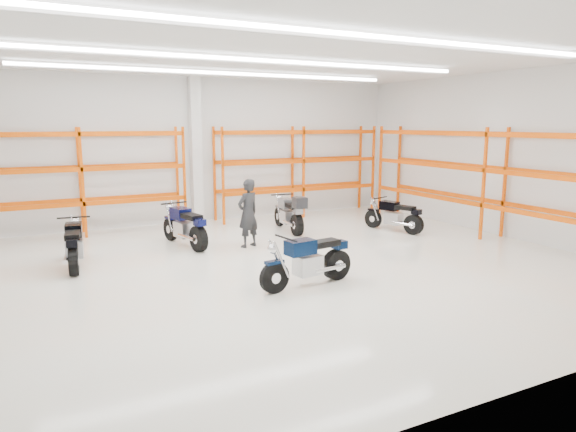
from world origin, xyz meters
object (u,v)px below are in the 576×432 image
motorcycle_back_d (396,216)px  motorcycle_main (311,261)px  motorcycle_back_b (185,227)px  motorcycle_back_a (74,246)px  motorcycle_back_c (290,214)px  structural_column (196,151)px  standing_man (248,213)px

motorcycle_back_d → motorcycle_main: bearing=-145.0°
motorcycle_main → motorcycle_back_b: 4.40m
motorcycle_back_a → motorcycle_back_c: size_ratio=0.96×
motorcycle_back_a → structural_column: bearing=44.2°
motorcycle_main → motorcycle_back_d: 5.68m
motorcycle_back_b → motorcycle_back_d: size_ratio=1.15×
motorcycle_back_d → standing_man: size_ratio=1.09×
motorcycle_back_c → motorcycle_back_a: bearing=-168.4°
motorcycle_back_b → standing_man: bearing=-28.0°
motorcycle_back_b → standing_man: (1.41, -0.75, 0.37)m
motorcycle_back_a → motorcycle_main: bearing=-40.6°
motorcycle_main → motorcycle_back_c: size_ratio=0.96×
motorcycle_back_a → standing_man: standing_man is taller
motorcycle_main → motorcycle_back_a: motorcycle_back_a is taller
motorcycle_back_b → motorcycle_back_c: size_ratio=1.00×
standing_man → structural_column: size_ratio=0.39×
standing_man → structural_column: 4.01m
motorcycle_main → standing_man: (0.13, 3.47, 0.39)m
standing_man → motorcycle_back_c: bearing=-168.2°
motorcycle_main → standing_man: standing_man is taller
motorcycle_back_b → standing_man: standing_man is taller
motorcycle_main → motorcycle_back_a: 5.22m
motorcycle_main → motorcycle_back_b: motorcycle_back_b is taller
motorcycle_back_c → motorcycle_back_d: 3.06m
motorcycle_back_d → structural_column: bearing=139.8°
motorcycle_back_a → standing_man: (4.10, 0.07, 0.39)m
motorcycle_back_b → motorcycle_back_d: (5.93, -0.95, -0.05)m
motorcycle_back_a → motorcycle_back_d: (8.62, -0.14, -0.03)m
motorcycle_back_a → motorcycle_back_d: size_ratio=1.11×
motorcycle_back_a → motorcycle_back_c: bearing=11.6°
motorcycle_main → structural_column: 7.43m
motorcycle_back_c → standing_man: size_ratio=1.25×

